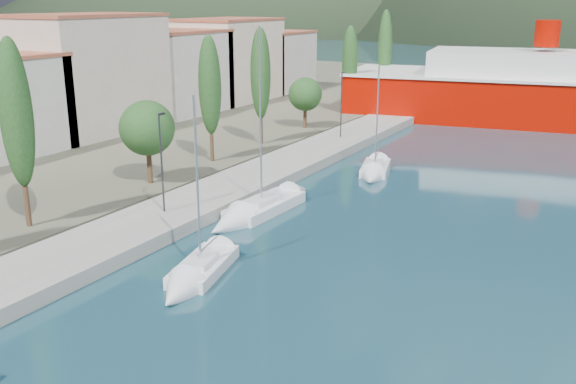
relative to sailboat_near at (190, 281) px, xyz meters
The scene contains 9 objects.
ground 111.94m from the sailboat_near, 88.93° to the left, with size 1400.00×1400.00×0.00m, color #1B3F4B.
quay 19.21m from the sailboat_near, 111.10° to the left, with size 5.00×88.00×0.80m, color gray.
land_strip 52.89m from the sailboat_near, 148.13° to the left, with size 70.00×148.00×0.70m, color #565644.
town_buildings 41.88m from the sailboat_near, 136.06° to the left, with size 9.20×69.20×11.30m.
tree_row 26.13m from the sailboat_near, 118.60° to the left, with size 3.87×64.47×11.40m.
lamp_posts 10.49m from the sailboat_near, 135.02° to the left, with size 0.15×50.01×6.06m.
sailboat_near is the anchor object (origin of this frame).
sailboat_mid 9.81m from the sailboat_near, 107.18° to the left, with size 2.71×8.92×12.70m.
sailboat_far 22.92m from the sailboat_near, 89.77° to the left, with size 3.67×6.68×9.36m.
Camera 1 is at (16.03, -14.27, 13.29)m, focal length 40.00 mm.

